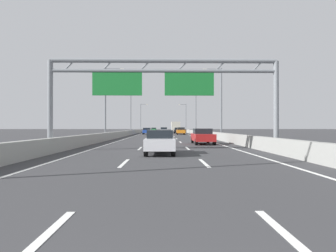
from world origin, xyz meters
TOP-DOWN VIEW (x-y plane):
  - ground_plane at (0.00, 100.00)m, footprint 260.00×260.00m
  - lane_dash_left_0 at (-1.80, 3.50)m, footprint 0.16×3.00m
  - lane_dash_left_1 at (-1.80, 12.50)m, footprint 0.16×3.00m
  - lane_dash_left_2 at (-1.80, 21.50)m, footprint 0.16×3.00m
  - lane_dash_left_3 at (-1.80, 30.50)m, footprint 0.16×3.00m
  - lane_dash_left_4 at (-1.80, 39.50)m, footprint 0.16×3.00m
  - lane_dash_left_5 at (-1.80, 48.50)m, footprint 0.16×3.00m
  - lane_dash_left_6 at (-1.80, 57.50)m, footprint 0.16×3.00m
  - lane_dash_left_7 at (-1.80, 66.50)m, footprint 0.16×3.00m
  - lane_dash_left_8 at (-1.80, 75.50)m, footprint 0.16×3.00m
  - lane_dash_left_9 at (-1.80, 84.50)m, footprint 0.16×3.00m
  - lane_dash_left_10 at (-1.80, 93.50)m, footprint 0.16×3.00m
  - lane_dash_left_11 at (-1.80, 102.50)m, footprint 0.16×3.00m
  - lane_dash_left_12 at (-1.80, 111.50)m, footprint 0.16×3.00m
  - lane_dash_left_13 at (-1.80, 120.50)m, footprint 0.16×3.00m
  - lane_dash_left_14 at (-1.80, 129.50)m, footprint 0.16×3.00m
  - lane_dash_left_15 at (-1.80, 138.50)m, footprint 0.16×3.00m
  - lane_dash_left_16 at (-1.80, 147.50)m, footprint 0.16×3.00m
  - lane_dash_left_17 at (-1.80, 156.50)m, footprint 0.16×3.00m
  - lane_dash_right_0 at (1.80, 3.50)m, footprint 0.16×3.00m
  - lane_dash_right_1 at (1.80, 12.50)m, footprint 0.16×3.00m
  - lane_dash_right_2 at (1.80, 21.50)m, footprint 0.16×3.00m
  - lane_dash_right_3 at (1.80, 30.50)m, footprint 0.16×3.00m
  - lane_dash_right_4 at (1.80, 39.50)m, footprint 0.16×3.00m
  - lane_dash_right_5 at (1.80, 48.50)m, footprint 0.16×3.00m
  - lane_dash_right_6 at (1.80, 57.50)m, footprint 0.16×3.00m
  - lane_dash_right_7 at (1.80, 66.50)m, footprint 0.16×3.00m
  - lane_dash_right_8 at (1.80, 75.50)m, footprint 0.16×3.00m
  - lane_dash_right_9 at (1.80, 84.50)m, footprint 0.16×3.00m
  - lane_dash_right_10 at (1.80, 93.50)m, footprint 0.16×3.00m
  - lane_dash_right_11 at (1.80, 102.50)m, footprint 0.16×3.00m
  - lane_dash_right_12 at (1.80, 111.50)m, footprint 0.16×3.00m
  - lane_dash_right_13 at (1.80, 120.50)m, footprint 0.16×3.00m
  - lane_dash_right_14 at (1.80, 129.50)m, footprint 0.16×3.00m
  - lane_dash_right_15 at (1.80, 138.50)m, footprint 0.16×3.00m
  - lane_dash_right_16 at (1.80, 147.50)m, footprint 0.16×3.00m
  - lane_dash_right_17 at (1.80, 156.50)m, footprint 0.16×3.00m
  - edge_line_left at (-5.25, 88.00)m, footprint 0.16×176.00m
  - edge_line_right at (5.25, 88.00)m, footprint 0.16×176.00m
  - barrier_left at (-6.90, 110.00)m, footprint 0.45×220.00m
  - barrier_right at (6.90, 110.00)m, footprint 0.45×220.00m
  - sign_gantry at (-0.17, 19.48)m, footprint 15.95×0.36m
  - streetlamp_left_mid at (-7.47, 38.02)m, footprint 2.58×0.28m
  - streetlamp_right_mid at (7.47, 38.02)m, footprint 2.58×0.28m
  - streetlamp_left_far at (-7.47, 68.23)m, footprint 2.58×0.28m
  - streetlamp_right_far at (7.47, 68.23)m, footprint 2.58×0.28m
  - streetlamp_left_distant at (-7.47, 98.45)m, footprint 2.58×0.28m
  - streetlamp_right_distant at (7.47, 98.45)m, footprint 2.58×0.28m
  - red_car at (3.71, 27.11)m, footprint 1.82×4.68m
  - green_car at (-3.44, 106.82)m, footprint 1.87×4.61m
  - silver_car at (0.13, 74.38)m, footprint 1.82×4.35m
  - orange_car at (3.76, 62.37)m, footprint 1.75×4.29m
  - black_car at (3.66, 72.90)m, footprint 1.87×4.50m
  - blue_car at (-3.65, 64.39)m, footprint 1.78×4.14m
  - white_car at (-0.25, 17.03)m, footprint 1.72×4.16m
  - box_truck at (3.67, 86.94)m, footprint 2.49×8.63m

SIDE VIEW (x-z plane):
  - ground_plane at x=0.00m, z-range 0.00..0.00m
  - lane_dash_left_0 at x=-1.80m, z-range 0.00..0.01m
  - lane_dash_left_1 at x=-1.80m, z-range 0.00..0.01m
  - lane_dash_left_2 at x=-1.80m, z-range 0.00..0.01m
  - lane_dash_left_3 at x=-1.80m, z-range 0.00..0.01m
  - lane_dash_left_4 at x=-1.80m, z-range 0.00..0.01m
  - lane_dash_left_5 at x=-1.80m, z-range 0.00..0.01m
  - lane_dash_left_6 at x=-1.80m, z-range 0.00..0.01m
  - lane_dash_left_7 at x=-1.80m, z-range 0.00..0.01m
  - lane_dash_left_8 at x=-1.80m, z-range 0.00..0.01m
  - lane_dash_left_9 at x=-1.80m, z-range 0.00..0.01m
  - lane_dash_left_10 at x=-1.80m, z-range 0.00..0.01m
  - lane_dash_left_11 at x=-1.80m, z-range 0.00..0.01m
  - lane_dash_left_12 at x=-1.80m, z-range 0.00..0.01m
  - lane_dash_left_13 at x=-1.80m, z-range 0.00..0.01m
  - lane_dash_left_14 at x=-1.80m, z-range 0.00..0.01m
  - lane_dash_left_15 at x=-1.80m, z-range 0.00..0.01m
  - lane_dash_left_16 at x=-1.80m, z-range 0.00..0.01m
  - lane_dash_left_17 at x=-1.80m, z-range 0.00..0.01m
  - lane_dash_right_0 at x=1.80m, z-range 0.00..0.01m
  - lane_dash_right_1 at x=1.80m, z-range 0.00..0.01m
  - lane_dash_right_2 at x=1.80m, z-range 0.00..0.01m
  - lane_dash_right_3 at x=1.80m, z-range 0.00..0.01m
  - lane_dash_right_4 at x=1.80m, z-range 0.00..0.01m
  - lane_dash_right_5 at x=1.80m, z-range 0.00..0.01m
  - lane_dash_right_6 at x=1.80m, z-range 0.00..0.01m
  - lane_dash_right_7 at x=1.80m, z-range 0.00..0.01m
  - lane_dash_right_8 at x=1.80m, z-range 0.00..0.01m
  - lane_dash_right_9 at x=1.80m, z-range 0.00..0.01m
  - lane_dash_right_10 at x=1.80m, z-range 0.00..0.01m
  - lane_dash_right_11 at x=1.80m, z-range 0.00..0.01m
  - lane_dash_right_12 at x=1.80m, z-range 0.00..0.01m
  - lane_dash_right_13 at x=1.80m, z-range 0.00..0.01m
  - lane_dash_right_14 at x=1.80m, z-range 0.00..0.01m
  - lane_dash_right_15 at x=1.80m, z-range 0.00..0.01m
  - lane_dash_right_16 at x=1.80m, z-range 0.00..0.01m
  - lane_dash_right_17 at x=1.80m, z-range 0.00..0.01m
  - edge_line_left at x=-5.25m, z-range 0.00..0.01m
  - edge_line_right at x=5.25m, z-range 0.00..0.01m
  - barrier_left at x=-6.90m, z-range 0.00..0.95m
  - barrier_right at x=6.90m, z-range 0.00..0.95m
  - green_car at x=-3.44m, z-range 0.04..1.42m
  - white_car at x=-0.25m, z-range 0.02..1.47m
  - blue_car at x=-3.65m, z-range 0.02..1.48m
  - black_car at x=3.66m, z-range 0.01..1.50m
  - red_car at x=3.71m, z-range 0.02..1.50m
  - silver_car at x=0.13m, z-range 0.01..1.56m
  - orange_car at x=3.76m, z-range 0.02..1.57m
  - box_truck at x=3.67m, z-range 0.13..3.31m
  - sign_gantry at x=-0.17m, z-range 1.62..7.98m
  - streetlamp_left_mid at x=-7.47m, z-range 0.65..10.15m
  - streetlamp_right_mid at x=7.47m, z-range 0.65..10.15m
  - streetlamp_left_far at x=-7.47m, z-range 0.65..10.15m
  - streetlamp_right_far at x=7.47m, z-range 0.65..10.15m
  - streetlamp_left_distant at x=-7.47m, z-range 0.65..10.15m
  - streetlamp_right_distant at x=7.47m, z-range 0.65..10.15m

